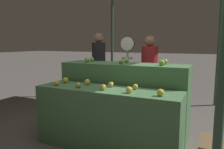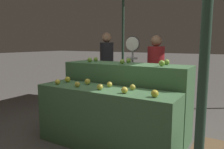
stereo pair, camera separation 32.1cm
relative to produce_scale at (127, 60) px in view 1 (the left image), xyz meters
name	(u,v)px [view 1 (the left image)]	position (x,y,z in m)	size (l,w,h in m)	color
ground_plane	(107,148)	(0.19, -1.24, -1.15)	(60.00, 60.00, 0.00)	#66605B
display_counter_front	(107,119)	(0.19, -1.24, -0.72)	(2.01, 0.55, 0.85)	#4C7A4C
display_counter_back	(123,99)	(0.19, -0.64, -0.58)	(2.01, 0.55, 1.14)	#4C7A4C
apple_front_0	(56,83)	(-0.56, -1.35, -0.26)	(0.08, 0.08, 0.08)	yellow
apple_front_1	(78,85)	(-0.18, -1.36, -0.26)	(0.08, 0.08, 0.08)	gold
apple_front_2	(103,87)	(0.19, -1.35, -0.26)	(0.08, 0.08, 0.08)	gold
apple_front_3	(129,90)	(0.56, -1.36, -0.26)	(0.08, 0.08, 0.08)	yellow
apple_front_4	(160,93)	(0.94, -1.35, -0.25)	(0.09, 0.09, 0.09)	gold
apple_front_5	(66,80)	(-0.57, -1.14, -0.25)	(0.09, 0.09, 0.09)	gold
apple_front_6	(87,82)	(-0.18, -1.13, -0.25)	(0.09, 0.09, 0.09)	yellow
apple_front_7	(111,84)	(0.20, -1.12, -0.26)	(0.08, 0.08, 0.08)	yellow
apple_front_8	(135,87)	(0.56, -1.13, -0.26)	(0.07, 0.07, 0.07)	gold
apple_back_0	(87,60)	(-0.43, -0.74, 0.03)	(0.08, 0.08, 0.08)	#7AA338
apple_back_1	(121,62)	(0.19, -0.74, 0.03)	(0.07, 0.07, 0.07)	#7AA338
apple_back_2	(162,63)	(0.81, -0.74, 0.04)	(0.08, 0.08, 0.08)	#84AD3D
apple_back_3	(92,59)	(-0.45, -0.54, 0.03)	(0.08, 0.08, 0.08)	#8EB247
apple_back_4	(126,60)	(0.19, -0.53, 0.03)	(0.08, 0.08, 0.08)	#84AD3D
apple_back_5	(165,62)	(0.81, -0.52, 0.03)	(0.08, 0.08, 0.08)	#84AD3D
produce_scale	(127,60)	(0.00, 0.00, 0.00)	(0.27, 0.20, 1.58)	#99999E
person_vendor_at_scale	(149,70)	(0.33, 0.36, -0.21)	(0.44, 0.44, 1.61)	#2D2D38
person_customer_left	(99,63)	(-0.91, 0.55, -0.15)	(0.41, 0.41, 1.70)	#2D2D38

